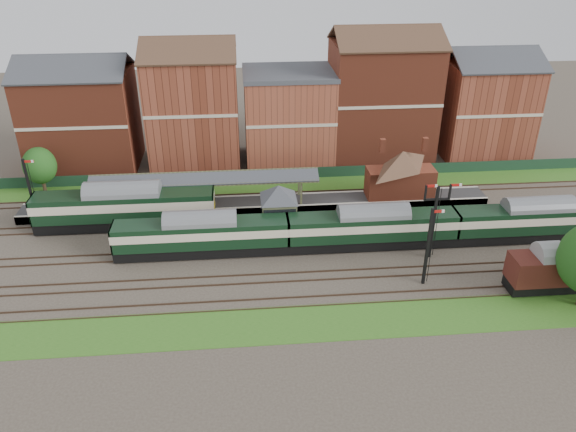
{
  "coord_description": "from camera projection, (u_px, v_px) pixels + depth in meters",
  "views": [
    {
      "loc": [
        -6.65,
        -49.71,
        30.96
      ],
      "look_at": [
        -2.11,
        2.0,
        3.0
      ],
      "focal_mm": 35.0,
      "sensor_mm": 36.0,
      "label": 1
    }
  ],
  "objects": [
    {
      "name": "signal_box",
      "position": [
        279.0,
        209.0,
        59.9
      ],
      "size": [
        5.4,
        5.4,
        6.0
      ],
      "color": "#647B57",
      "rests_on": "ground"
    },
    {
      "name": "semaphore_platform_end",
      "position": [
        31.0,
        191.0,
        61.53
      ],
      "size": [
        1.23,
        0.25,
        8.0
      ],
      "color": "black",
      "rests_on": "ground"
    },
    {
      "name": "station_building",
      "position": [
        401.0,
        173.0,
        66.39
      ],
      "size": [
        8.1,
        8.1,
        5.9
      ],
      "color": "brown",
      "rests_on": "platform"
    },
    {
      "name": "semaphore_siding",
      "position": [
        428.0,
        246.0,
        51.45
      ],
      "size": [
        1.23,
        0.25,
        8.0
      ],
      "color": "black",
      "rests_on": "ground"
    },
    {
      "name": "semaphore_bracket",
      "position": [
        435.0,
        217.0,
        55.33
      ],
      "size": [
        3.6,
        0.25,
        8.18
      ],
      "color": "black",
      "rests_on": "ground"
    },
    {
      "name": "brick_hut",
      "position": [
        352.0,
        222.0,
        61.46
      ],
      "size": [
        3.2,
        2.64,
        2.94
      ],
      "color": "maroon",
      "rests_on": "ground"
    },
    {
      "name": "dmu_train",
      "position": [
        372.0,
        227.0,
        58.16
      ],
      "size": [
        52.93,
        2.78,
        4.07
      ],
      "color": "black",
      "rests_on": "ground"
    },
    {
      "name": "goods_van_a",
      "position": [
        545.0,
        270.0,
        51.43
      ],
      "size": [
        6.43,
        2.79,
        3.9
      ],
      "color": "black",
      "rests_on": "ground"
    },
    {
      "name": "fence",
      "position": [
        293.0,
        173.0,
        74.22
      ],
      "size": [
        90.0,
        0.12,
        1.5
      ],
      "primitive_type": "cube",
      "color": "#193823",
      "rests_on": "ground"
    },
    {
      "name": "canopy",
      "position": [
        205.0,
        175.0,
        64.32
      ],
      "size": [
        26.0,
        3.89,
        4.08
      ],
      "color": "#48482D",
      "rests_on": "platform"
    },
    {
      "name": "town_backdrop",
      "position": [
        287.0,
        111.0,
        77.38
      ],
      "size": [
        69.0,
        10.0,
        16.0
      ],
      "color": "brown",
      "rests_on": "ground"
    },
    {
      "name": "grass_back",
      "position": [
        295.0,
        185.0,
        72.81
      ],
      "size": [
        90.0,
        4.5,
        0.06
      ],
      "primitive_type": "cube",
      "color": "#2D6619",
      "rests_on": "ground"
    },
    {
      "name": "tree_back",
      "position": [
        40.0,
        166.0,
        69.32
      ],
      "size": [
        4.05,
        4.05,
        5.92
      ],
      "color": "#382619",
      "rests_on": "ground"
    },
    {
      "name": "platform",
      "position": [
        258.0,
        205.0,
        66.72
      ],
      "size": [
        55.0,
        3.4,
        1.0
      ],
      "primitive_type": "cube",
      "color": "#2D2D2D",
      "rests_on": "ground"
    },
    {
      "name": "platform_railcar",
      "position": [
        125.0,
        206.0,
        61.72
      ],
      "size": [
        19.66,
        3.1,
        4.53
      ],
      "color": "black",
      "rests_on": "ground"
    },
    {
      "name": "ground",
      "position": [
        310.0,
        249.0,
        58.79
      ],
      "size": [
        160.0,
        160.0,
        0.0
      ],
      "primitive_type": "plane",
      "color": "#473D33",
      "rests_on": "ground"
    },
    {
      "name": "grass_front",
      "position": [
        327.0,
        322.0,
        48.25
      ],
      "size": [
        90.0,
        5.0,
        0.06
      ],
      "primitive_type": "cube",
      "color": "#2D6619",
      "rests_on": "ground"
    }
  ]
}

